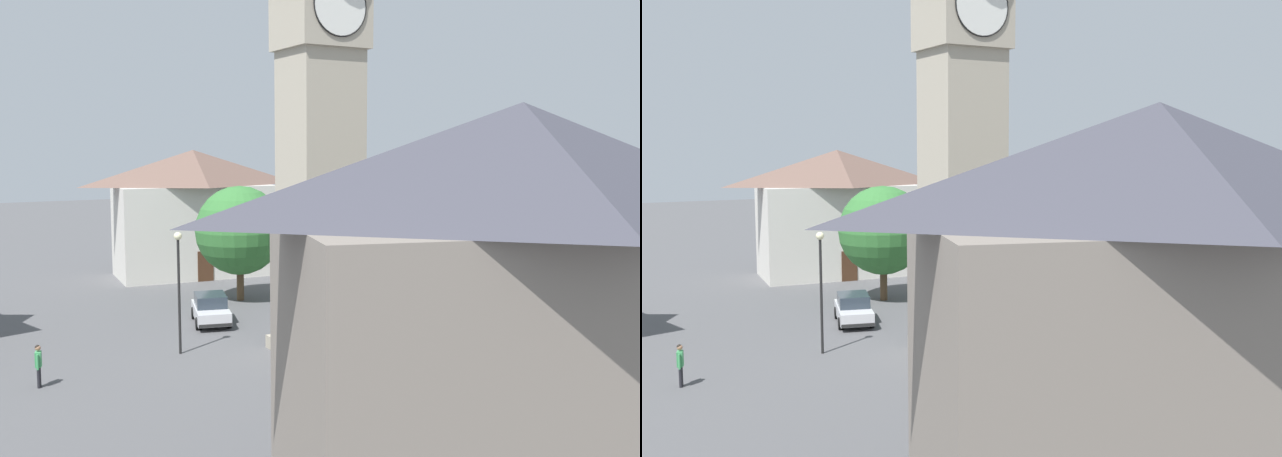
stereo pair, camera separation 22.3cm
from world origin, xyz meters
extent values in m
plane|color=#4C4C4F|center=(0.00, 0.00, 0.00)|extent=(200.00, 200.00, 0.00)
cube|color=gray|center=(0.00, 0.00, 0.30)|extent=(3.72, 3.72, 0.60)
cube|color=#ADA38E|center=(0.00, 0.00, 7.03)|extent=(2.98, 2.98, 12.86)
cube|color=#ADA38E|center=(0.00, 0.00, 15.10)|extent=(3.34, 3.34, 3.28)
cylinder|color=white|center=(0.00, 1.70, 15.10)|extent=(2.50, 0.04, 2.50)
torus|color=black|center=(0.00, 1.71, 15.10)|extent=(2.56, 0.06, 2.56)
cube|color=black|center=(0.00, 1.74, 15.38)|extent=(0.05, 0.02, 0.70)
cube|color=black|center=(0.38, 1.74, 15.10)|extent=(0.95, 0.02, 0.04)
cylinder|color=white|center=(0.00, -1.70, 15.10)|extent=(2.50, 0.04, 2.50)
torus|color=black|center=(0.00, -1.71, 15.10)|extent=(2.56, 0.06, 2.56)
cube|color=gold|center=(6.47, 2.71, 0.59)|extent=(4.34, 2.42, 0.64)
cube|color=#28333D|center=(6.62, 2.73, 1.21)|extent=(2.35, 1.92, 0.64)
cylinder|color=black|center=(5.41, 1.69, 0.32)|extent=(0.67, 0.33, 0.64)
cylinder|color=black|center=(5.11, 3.27, 0.32)|extent=(0.67, 0.33, 0.64)
cylinder|color=black|center=(7.82, 2.14, 0.32)|extent=(0.67, 0.33, 0.64)
cylinder|color=black|center=(7.53, 3.72, 0.32)|extent=(0.67, 0.33, 0.64)
cube|color=black|center=(4.48, 2.34, 0.37)|extent=(0.42, 1.66, 0.16)
cube|color=silver|center=(-2.37, 7.48, 0.59)|extent=(2.70, 4.40, 0.64)
cube|color=#28333D|center=(-2.34, 7.62, 1.21)|extent=(2.05, 2.43, 0.64)
cylinder|color=black|center=(-1.92, 6.08, 0.32)|extent=(0.38, 0.68, 0.64)
cylinder|color=black|center=(-3.47, 6.50, 0.32)|extent=(0.38, 0.68, 0.64)
cylinder|color=black|center=(-1.28, 8.46, 0.32)|extent=(0.38, 0.68, 0.64)
cylinder|color=black|center=(-2.83, 8.87, 0.32)|extent=(0.38, 0.68, 0.64)
cube|color=black|center=(-2.90, 5.53, 0.37)|extent=(1.64, 0.55, 0.16)
cube|color=#236B38|center=(8.50, -2.37, 0.59)|extent=(3.23, 4.44, 0.64)
cube|color=#28333D|center=(8.44, -2.51, 1.21)|extent=(2.28, 2.56, 0.64)
cylinder|color=black|center=(8.28, -0.92, 0.32)|extent=(0.46, 0.67, 0.64)
cylinder|color=black|center=(9.73, -1.58, 0.32)|extent=(0.46, 0.67, 0.64)
cylinder|color=black|center=(7.27, -3.17, 0.32)|extent=(0.46, 0.67, 0.64)
cylinder|color=black|center=(8.73, -3.82, 0.32)|extent=(0.46, 0.67, 0.64)
cube|color=black|center=(9.33, -0.53, 0.37)|extent=(1.57, 0.79, 0.16)
cylinder|color=black|center=(-11.90, 1.21, 0.41)|extent=(0.13, 0.13, 0.82)
cylinder|color=black|center=(-11.95, 1.04, 0.41)|extent=(0.13, 0.13, 0.82)
cube|color=#3F9959|center=(-11.93, 1.12, 1.12)|extent=(0.31, 0.41, 0.60)
cylinder|color=#3F9959|center=(-11.87, 1.35, 1.07)|extent=(0.09, 0.09, 0.60)
cylinder|color=#3F9959|center=(-11.99, 0.90, 1.07)|extent=(0.09, 0.09, 0.60)
sphere|color=#9E7051|center=(-11.93, 1.12, 1.57)|extent=(0.22, 0.22, 0.22)
sphere|color=black|center=(-11.94, 1.13, 1.59)|extent=(0.20, 0.20, 0.20)
cylinder|color=brown|center=(1.29, 12.01, 1.20)|extent=(0.44, 0.44, 2.40)
sphere|color=#337033|center=(1.29, 12.01, 4.28)|extent=(5.35, 5.35, 5.35)
cube|color=slate|center=(-5.04, -17.15, 3.91)|extent=(10.68, 7.85, 7.81)
pyramid|color=#383842|center=(-5.04, -17.15, 9.02)|extent=(11.21, 8.25, 2.42)
cube|color=beige|center=(1.93, 21.71, 3.25)|extent=(11.28, 6.55, 6.51)
pyramid|color=brown|center=(1.93, 21.71, 7.77)|extent=(11.84, 6.87, 2.52)
cube|color=#422819|center=(1.68, 18.89, 1.05)|extent=(1.10, 0.18, 2.10)
cylinder|color=black|center=(-5.65, 2.83, 2.59)|extent=(0.12, 0.12, 5.17)
sphere|color=beige|center=(-5.65, 2.83, 5.35)|extent=(0.36, 0.36, 0.36)
camera|label=1|loc=(-16.00, -28.04, 9.36)|focal=40.81mm
camera|label=2|loc=(-15.81, -28.15, 9.36)|focal=40.81mm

